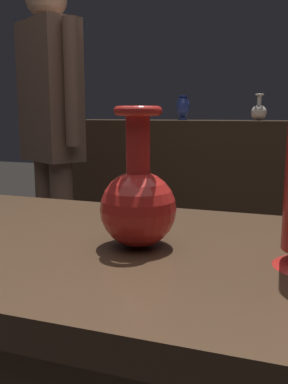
{
  "coord_description": "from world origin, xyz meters",
  "views": [
    {
      "loc": [
        0.24,
        -0.72,
        1.04
      ],
      "look_at": [
        -0.01,
        -0.01,
        0.9
      ],
      "focal_mm": 40.19,
      "sensor_mm": 36.0,
      "label": 1
    }
  ],
  "objects": [
    {
      "name": "back_display_shelf",
      "position": [
        0.0,
        2.2,
        0.49
      ],
      "size": [
        2.6,
        0.4,
        0.99
      ],
      "color": "#382619",
      "rests_on": "ground_plane"
    },
    {
      "name": "shelf_vase_left",
      "position": [
        -0.52,
        2.27,
        1.08
      ],
      "size": [
        0.09,
        0.09,
        0.17
      ],
      "color": "#2D429E",
      "rests_on": "back_display_shelf"
    },
    {
      "name": "vase_centerpiece",
      "position": [
        -0.02,
        -0.01,
        0.88
      ],
      "size": [
        0.14,
        0.14,
        0.25
      ],
      "color": "red",
      "rests_on": "display_plinth"
    },
    {
      "name": "shelf_vase_center",
      "position": [
        0.0,
        2.26,
        1.05
      ],
      "size": [
        0.1,
        0.1,
        0.17
      ],
      "color": "silver",
      "rests_on": "back_display_shelf"
    },
    {
      "name": "visitor_near_left",
      "position": [
        -0.86,
        1.09,
        0.97
      ],
      "size": [
        0.42,
        0.32,
        1.65
      ],
      "rotation": [
        0.0,
        0.0,
        2.62
      ],
      "color": "brown",
      "rests_on": "ground_plane"
    }
  ]
}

